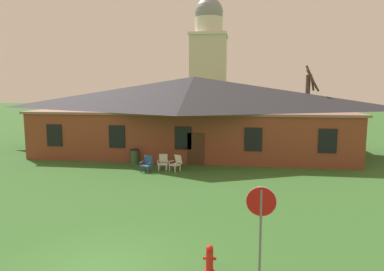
% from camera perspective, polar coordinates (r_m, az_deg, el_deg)
% --- Properties ---
extents(ground_plane, '(200.00, 200.00, 0.00)m').
position_cam_1_polar(ground_plane, '(10.46, -15.03, -20.78)').
color(ground_plane, '#336028').
extents(brick_building, '(23.35, 10.40, 5.86)m').
position_cam_1_polar(brick_building, '(27.25, 0.32, 3.64)').
color(brick_building, brown).
rests_on(brick_building, ground).
extents(dome_tower, '(5.18, 5.18, 18.09)m').
position_cam_1_polar(dome_tower, '(49.26, 2.75, 11.58)').
color(dome_tower, beige).
rests_on(dome_tower, ground).
extents(stop_sign, '(0.81, 0.07, 2.45)m').
position_cam_1_polar(stop_sign, '(9.38, 11.29, -12.41)').
color(stop_sign, slate).
rests_on(stop_sign, ground).
extents(lawn_chair_by_porch, '(0.73, 0.78, 0.96)m').
position_cam_1_polar(lawn_chair_by_porch, '(20.92, -7.42, -4.58)').
color(lawn_chair_by_porch, '#2D5693').
rests_on(lawn_chair_by_porch, ground).
extents(lawn_chair_near_door, '(0.69, 0.72, 0.96)m').
position_cam_1_polar(lawn_chair_near_door, '(21.29, -4.80, -4.33)').
color(lawn_chair_near_door, silver).
rests_on(lawn_chair_near_door, ground).
extents(lawn_chair_left_end, '(0.84, 0.87, 0.96)m').
position_cam_1_polar(lawn_chair_left_end, '(20.98, -2.62, -4.49)').
color(lawn_chair_left_end, silver).
rests_on(lawn_chair_left_end, ground).
extents(bare_tree_beside_building, '(1.24, 1.09, 6.73)m').
position_cam_1_polar(bare_tree_beside_building, '(28.99, 18.51, 4.31)').
color(bare_tree_beside_building, brown).
rests_on(bare_tree_beside_building, ground).
extents(fire_hydrant, '(0.36, 0.28, 0.79)m').
position_cam_1_polar(fire_hydrant, '(9.90, 2.92, -19.76)').
color(fire_hydrant, red).
rests_on(fire_hydrant, ground).
extents(trash_bin, '(0.56, 0.56, 0.98)m').
position_cam_1_polar(trash_bin, '(23.16, -9.49, -3.42)').
color(trash_bin, '#335638').
rests_on(trash_bin, ground).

